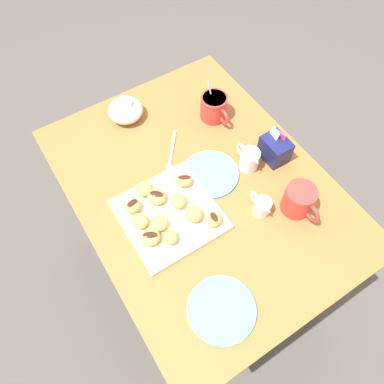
{
  "coord_description": "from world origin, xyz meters",
  "views": [
    {
      "loc": [
        0.5,
        -0.35,
        1.7
      ],
      "look_at": [
        0.02,
        -0.04,
        0.74
      ],
      "focal_mm": 34.77,
      "sensor_mm": 36.0,
      "label": 1
    }
  ],
  "objects_px": {
    "beignet_0": "(133,206)",
    "beignet_6": "(170,238)",
    "coffee_mug_red_right": "(299,200)",
    "beignet_2": "(194,214)",
    "dining_table": "(199,208)",
    "pastry_plate_square": "(169,215)",
    "sugar_caddy": "(275,149)",
    "beignet_1": "(184,181)",
    "chocolate_sauce_pitcher": "(262,206)",
    "beignet_4": "(159,223)",
    "coffee_mug_red_left": "(214,107)",
    "beignet_7": "(214,220)",
    "beignet_5": "(178,201)",
    "beignet_9": "(157,197)",
    "beignet_10": "(140,221)",
    "cream_pitcher_white": "(249,159)",
    "saucer_sky_left": "(222,310)",
    "beignet_3": "(144,189)",
    "ice_cream_bowl": "(125,109)",
    "beignet_8": "(151,237)",
    "saucer_sky_right": "(210,174)"
  },
  "relations": [
    {
      "from": "dining_table",
      "to": "beignet_8",
      "type": "bearing_deg",
      "value": -69.2
    },
    {
      "from": "cream_pitcher_white",
      "to": "beignet_5",
      "type": "relative_size",
      "value": 2.12
    },
    {
      "from": "pastry_plate_square",
      "to": "cream_pitcher_white",
      "type": "distance_m",
      "value": 0.31
    },
    {
      "from": "cream_pitcher_white",
      "to": "beignet_0",
      "type": "xyz_separation_m",
      "value": [
        -0.05,
        -0.38,
        -0.01
      ]
    },
    {
      "from": "chocolate_sauce_pitcher",
      "to": "beignet_4",
      "type": "height_order",
      "value": "chocolate_sauce_pitcher"
    },
    {
      "from": "dining_table",
      "to": "pastry_plate_square",
      "type": "distance_m",
      "value": 0.21
    },
    {
      "from": "coffee_mug_red_left",
      "to": "beignet_7",
      "type": "xyz_separation_m",
      "value": [
        0.35,
        -0.24,
        -0.02
      ]
    },
    {
      "from": "coffee_mug_red_right",
      "to": "beignet_10",
      "type": "xyz_separation_m",
      "value": [
        -0.2,
        -0.42,
        -0.02
      ]
    },
    {
      "from": "beignet_6",
      "to": "pastry_plate_square",
      "type": "bearing_deg",
      "value": 151.96
    },
    {
      "from": "cream_pitcher_white",
      "to": "saucer_sky_left",
      "type": "bearing_deg",
      "value": -45.33
    },
    {
      "from": "chocolate_sauce_pitcher",
      "to": "beignet_9",
      "type": "height_order",
      "value": "chocolate_sauce_pitcher"
    },
    {
      "from": "coffee_mug_red_right",
      "to": "beignet_2",
      "type": "relative_size",
      "value": 2.37
    },
    {
      "from": "saucer_sky_right",
      "to": "beignet_1",
      "type": "relative_size",
      "value": 3.36
    },
    {
      "from": "beignet_10",
      "to": "coffee_mug_red_right",
      "type": "bearing_deg",
      "value": 64.73
    },
    {
      "from": "sugar_caddy",
      "to": "saucer_sky_left",
      "type": "xyz_separation_m",
      "value": [
        0.31,
        -0.42,
        -0.04
      ]
    },
    {
      "from": "beignet_0",
      "to": "beignet_9",
      "type": "xyz_separation_m",
      "value": [
        0.01,
        0.07,
        -0.0
      ]
    },
    {
      "from": "coffee_mug_red_left",
      "to": "chocolate_sauce_pitcher",
      "type": "distance_m",
      "value": 0.4
    },
    {
      "from": "sugar_caddy",
      "to": "beignet_7",
      "type": "distance_m",
      "value": 0.32
    },
    {
      "from": "ice_cream_bowl",
      "to": "sugar_caddy",
      "type": "bearing_deg",
      "value": 38.14
    },
    {
      "from": "beignet_5",
      "to": "beignet_4",
      "type": "bearing_deg",
      "value": -69.58
    },
    {
      "from": "pastry_plate_square",
      "to": "saucer_sky_left",
      "type": "relative_size",
      "value": 1.52
    },
    {
      "from": "sugar_caddy",
      "to": "beignet_3",
      "type": "bearing_deg",
      "value": -103.18
    },
    {
      "from": "pastry_plate_square",
      "to": "saucer_sky_left",
      "type": "height_order",
      "value": "pastry_plate_square"
    },
    {
      "from": "dining_table",
      "to": "chocolate_sauce_pitcher",
      "type": "height_order",
      "value": "chocolate_sauce_pitcher"
    },
    {
      "from": "coffee_mug_red_left",
      "to": "beignet_8",
      "type": "bearing_deg",
      "value": -54.39
    },
    {
      "from": "coffee_mug_red_right",
      "to": "beignet_10",
      "type": "bearing_deg",
      "value": -115.27
    },
    {
      "from": "sugar_caddy",
      "to": "beignet_1",
      "type": "bearing_deg",
      "value": -100.51
    },
    {
      "from": "beignet_2",
      "to": "chocolate_sauce_pitcher",
      "type": "bearing_deg",
      "value": 65.96
    },
    {
      "from": "beignet_0",
      "to": "beignet_6",
      "type": "bearing_deg",
      "value": 15.84
    },
    {
      "from": "chocolate_sauce_pitcher",
      "to": "beignet_5",
      "type": "distance_m",
      "value": 0.24
    },
    {
      "from": "beignet_3",
      "to": "beignet_6",
      "type": "bearing_deg",
      "value": -4.64
    },
    {
      "from": "dining_table",
      "to": "pastry_plate_square",
      "type": "relative_size",
      "value": 3.61
    },
    {
      "from": "coffee_mug_red_right",
      "to": "saucer_sky_right",
      "type": "height_order",
      "value": "coffee_mug_red_right"
    },
    {
      "from": "ice_cream_bowl",
      "to": "beignet_6",
      "type": "relative_size",
      "value": 2.67
    },
    {
      "from": "beignet_9",
      "to": "coffee_mug_red_left",
      "type": "bearing_deg",
      "value": 120.1
    },
    {
      "from": "beignet_9",
      "to": "beignet_10",
      "type": "xyz_separation_m",
      "value": [
        0.04,
        -0.08,
        -0.0
      ]
    },
    {
      "from": "beignet_0",
      "to": "beignet_6",
      "type": "height_order",
      "value": "beignet_0"
    },
    {
      "from": "chocolate_sauce_pitcher",
      "to": "beignet_1",
      "type": "height_order",
      "value": "chocolate_sauce_pitcher"
    },
    {
      "from": "beignet_1",
      "to": "beignet_6",
      "type": "distance_m",
      "value": 0.19
    },
    {
      "from": "pastry_plate_square",
      "to": "cream_pitcher_white",
      "type": "relative_size",
      "value": 2.59
    },
    {
      "from": "beignet_9",
      "to": "beignet_1",
      "type": "bearing_deg",
      "value": 92.86
    },
    {
      "from": "ice_cream_bowl",
      "to": "beignet_10",
      "type": "relative_size",
      "value": 2.23
    },
    {
      "from": "beignet_0",
      "to": "beignet_7",
      "type": "xyz_separation_m",
      "value": [
        0.16,
        0.17,
        -0.0
      ]
    },
    {
      "from": "beignet_2",
      "to": "beignet_7",
      "type": "height_order",
      "value": "beignet_2"
    },
    {
      "from": "ice_cream_bowl",
      "to": "saucer_sky_left",
      "type": "height_order",
      "value": "ice_cream_bowl"
    },
    {
      "from": "pastry_plate_square",
      "to": "beignet_0",
      "type": "relative_size",
      "value": 5.58
    },
    {
      "from": "beignet_1",
      "to": "beignet_2",
      "type": "bearing_deg",
      "value": -18.22
    },
    {
      "from": "beignet_0",
      "to": "beignet_3",
      "type": "xyz_separation_m",
      "value": [
        -0.04,
        0.06,
        -0.0
      ]
    },
    {
      "from": "saucer_sky_left",
      "to": "beignet_10",
      "type": "xyz_separation_m",
      "value": [
        -0.32,
        -0.06,
        0.03
      ]
    },
    {
      "from": "coffee_mug_red_left",
      "to": "beignet_1",
      "type": "bearing_deg",
      "value": -51.57
    }
  ]
}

